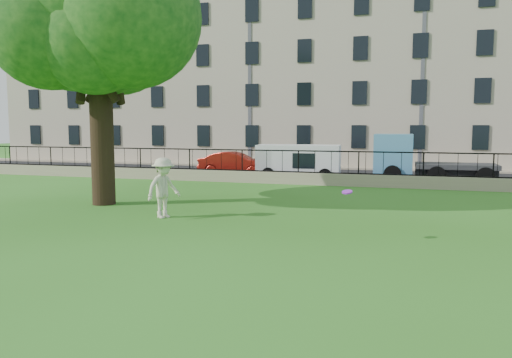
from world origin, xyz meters
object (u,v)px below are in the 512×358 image
(tree, at_px, (96,8))
(frisbee, at_px, (347,192))
(man, at_px, (163,188))
(red_sedan, at_px, (235,164))
(blue_truck, at_px, (432,158))
(white_van, at_px, (299,162))

(tree, height_order, frisbee, tree)
(man, relative_size, red_sedan, 0.46)
(man, relative_size, blue_truck, 0.32)
(man, height_order, frisbee, man)
(tree, distance_m, man, 7.48)
(blue_truck, bearing_deg, frisbee, -100.59)
(red_sedan, bearing_deg, white_van, -105.57)
(frisbee, xyz_separation_m, red_sedan, (-8.40, 15.09, -0.58))
(white_van, bearing_deg, frisbee, -76.96)
(red_sedan, xyz_separation_m, white_van, (4.00, -0.77, 0.25))
(tree, height_order, white_van, tree)
(frisbee, bearing_deg, blue_truck, 80.29)
(tree, distance_m, frisbee, 11.86)
(frisbee, xyz_separation_m, blue_truck, (2.62, 15.32, -0.03))
(white_van, relative_size, blue_truck, 0.76)
(man, bearing_deg, frisbee, -80.92)
(frisbee, height_order, blue_truck, blue_truck)
(frisbee, height_order, white_van, white_van)
(man, relative_size, frisbee, 7.20)
(white_van, bearing_deg, red_sedan, 165.09)
(frisbee, bearing_deg, white_van, 107.06)
(tree, xyz_separation_m, blue_truck, (12.27, 11.82, -5.97))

